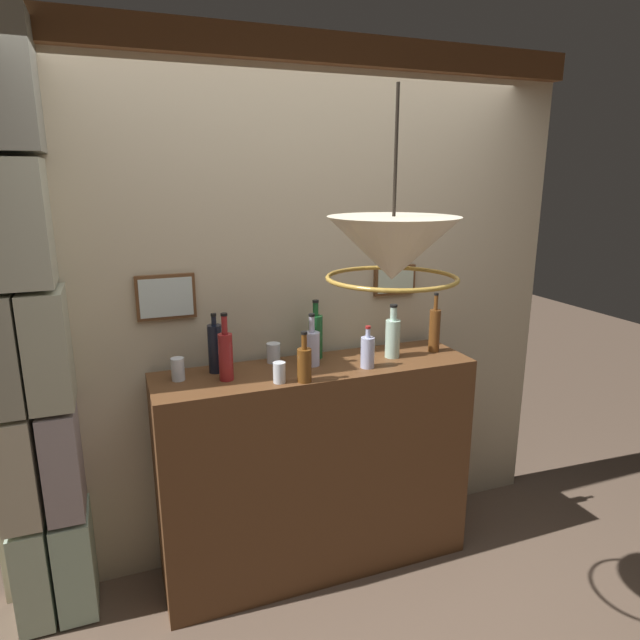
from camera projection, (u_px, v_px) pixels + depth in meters
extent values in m
cube|color=#BCAD8E|center=(297.00, 309.00, 2.93)|extent=(3.04, 0.08, 2.68)
cube|color=brown|center=(298.00, 46.00, 2.55)|extent=(3.04, 0.10, 0.14)
cube|color=brown|center=(166.00, 297.00, 2.62)|extent=(0.27, 0.03, 0.21)
cube|color=silver|center=(166.00, 298.00, 2.60)|extent=(0.24, 0.01, 0.18)
cube|color=brown|center=(394.00, 280.00, 3.04)|extent=(0.24, 0.03, 0.16)
cube|color=beige|center=(396.00, 281.00, 3.02)|extent=(0.21, 0.01, 0.13)
cube|color=#B1C7AB|center=(35.00, 565.00, 2.59)|extent=(0.15, 0.35, 0.50)
cube|color=#A2C0A8|center=(76.00, 556.00, 2.65)|extent=(0.17, 0.35, 0.50)
cube|color=#BEB49A|center=(20.00, 463.00, 2.45)|extent=(0.16, 0.35, 0.50)
cube|color=gray|center=(63.00, 456.00, 2.51)|extent=(0.15, 0.35, 0.50)
cube|color=gray|center=(2.00, 350.00, 2.32)|extent=(0.15, 0.35, 0.50)
cube|color=#A9AA90|center=(48.00, 346.00, 2.38)|extent=(0.17, 0.35, 0.50)
cube|color=#A8A890|center=(8.00, 223.00, 2.22)|extent=(0.31, 0.35, 0.50)
cube|color=gray|center=(14.00, 83.00, 2.12)|extent=(0.16, 0.35, 0.50)
cube|color=brown|center=(317.00, 469.00, 2.86)|extent=(1.59, 0.42, 1.11)
cylinder|color=brown|center=(434.00, 331.00, 2.93)|extent=(0.06, 0.06, 0.23)
cylinder|color=brown|center=(436.00, 303.00, 2.89)|extent=(0.02, 0.02, 0.08)
cylinder|color=black|center=(436.00, 294.00, 2.88)|extent=(0.02, 0.02, 0.01)
cylinder|color=#195526|center=(316.00, 337.00, 2.83)|extent=(0.07, 0.07, 0.22)
cylinder|color=#195526|center=(316.00, 309.00, 2.79)|extent=(0.03, 0.03, 0.07)
cylinder|color=black|center=(316.00, 301.00, 2.78)|extent=(0.03, 0.03, 0.01)
cylinder|color=maroon|center=(226.00, 357.00, 2.52)|extent=(0.07, 0.07, 0.22)
cylinder|color=maroon|center=(224.00, 325.00, 2.48)|extent=(0.03, 0.03, 0.09)
cylinder|color=black|center=(224.00, 314.00, 2.47)|extent=(0.03, 0.03, 0.01)
cylinder|color=#B0D2BC|center=(393.00, 339.00, 2.85)|extent=(0.08, 0.08, 0.20)
cylinder|color=#B0D2BC|center=(393.00, 314.00, 2.81)|extent=(0.03, 0.03, 0.07)
cylinder|color=black|center=(394.00, 306.00, 2.80)|extent=(0.04, 0.04, 0.01)
cylinder|color=brown|center=(304.00, 365.00, 2.51)|extent=(0.07, 0.07, 0.15)
cylinder|color=brown|center=(304.00, 342.00, 2.48)|extent=(0.03, 0.03, 0.07)
cylinder|color=black|center=(304.00, 333.00, 2.47)|extent=(0.03, 0.03, 0.01)
cylinder|color=silver|center=(368.00, 353.00, 2.70)|extent=(0.07, 0.07, 0.15)
cylinder|color=silver|center=(368.00, 333.00, 2.67)|extent=(0.02, 0.02, 0.05)
cylinder|color=maroon|center=(368.00, 327.00, 2.66)|extent=(0.03, 0.03, 0.01)
cylinder|color=silver|center=(312.00, 349.00, 2.73)|extent=(0.08, 0.08, 0.17)
cylinder|color=silver|center=(312.00, 324.00, 2.69)|extent=(0.03, 0.03, 0.08)
cylinder|color=black|center=(312.00, 315.00, 2.68)|extent=(0.03, 0.03, 0.01)
cylinder|color=black|center=(215.00, 349.00, 2.62)|extent=(0.07, 0.07, 0.23)
cylinder|color=black|center=(214.00, 321.00, 2.59)|extent=(0.02, 0.02, 0.04)
cylinder|color=black|center=(213.00, 315.00, 2.58)|extent=(0.03, 0.03, 0.01)
cylinder|color=silver|center=(279.00, 372.00, 2.50)|extent=(0.06, 0.06, 0.10)
cylinder|color=silver|center=(273.00, 353.00, 2.78)|extent=(0.07, 0.07, 0.10)
cylinder|color=silver|center=(178.00, 369.00, 2.53)|extent=(0.06, 0.06, 0.11)
cone|color=#EFE5C6|center=(393.00, 248.00, 1.92)|extent=(0.46, 0.46, 0.22)
cylinder|color=black|center=(396.00, 151.00, 1.84)|extent=(0.01, 0.01, 0.43)
torus|color=#AD8433|center=(392.00, 278.00, 1.95)|extent=(0.47, 0.47, 0.02)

